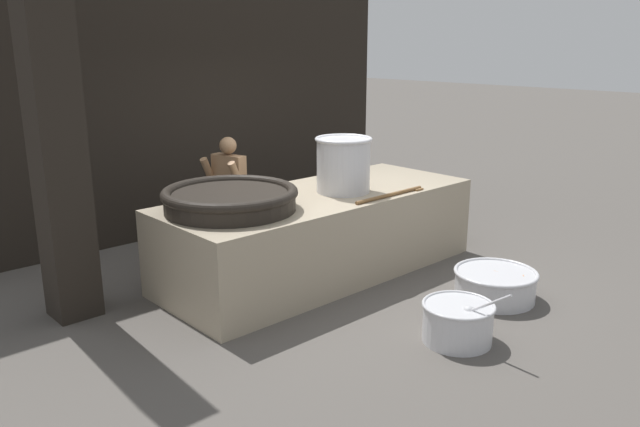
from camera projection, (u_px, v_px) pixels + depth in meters
ground_plane at (320, 272)px, 7.18m from camera, size 60.00×60.00×0.00m
back_wall at (191, 76)px, 8.44m from camera, size 6.72×0.24×4.22m
support_pillar at (51, 94)px, 5.50m from camera, size 0.41×0.41×4.22m
hearth_platform at (320, 233)px, 7.05m from camera, size 3.70×1.45×0.93m
giant_wok_near at (230, 198)px, 6.21m from camera, size 1.36×1.36×0.23m
stock_pot at (343, 164)px, 6.92m from camera, size 0.64×0.64×0.62m
stirring_paddle at (393, 194)px, 6.82m from camera, size 1.06×0.10×0.04m
cook at (229, 193)px, 7.51m from camera, size 0.41×0.58×1.47m
prep_bowl_vegetables at (458, 321)px, 5.46m from camera, size 0.64×0.83×0.61m
prep_bowl_meat at (495, 283)px, 6.37m from camera, size 0.85×0.85×0.31m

